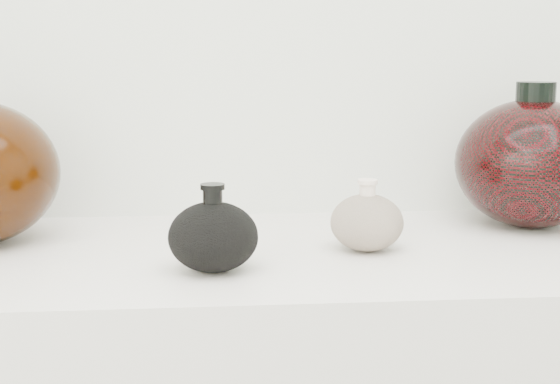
{
  "coord_description": "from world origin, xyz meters",
  "views": [
    {
      "loc": [
        -0.11,
        -0.14,
        1.18
      ],
      "look_at": [
        -0.01,
        0.92,
        0.99
      ],
      "focal_mm": 50.0,
      "sensor_mm": 36.0,
      "label": 1
    }
  ],
  "objects": [
    {
      "name": "cream_gourd_vase",
      "position": [
        0.11,
        0.93,
        0.94
      ],
      "size": [
        0.13,
        0.13,
        0.1
      ],
      "color": "beige",
      "rests_on": "display_counter"
    },
    {
      "name": "black_gourd_vase",
      "position": [
        -0.11,
        0.84,
        0.95
      ],
      "size": [
        0.13,
        0.13,
        0.11
      ],
      "color": "black",
      "rests_on": "display_counter"
    },
    {
      "name": "right_round_pot",
      "position": [
        0.41,
        1.06,
        1.0
      ],
      "size": [
        0.3,
        0.3,
        0.23
      ],
      "color": "black",
      "rests_on": "display_counter"
    }
  ]
}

